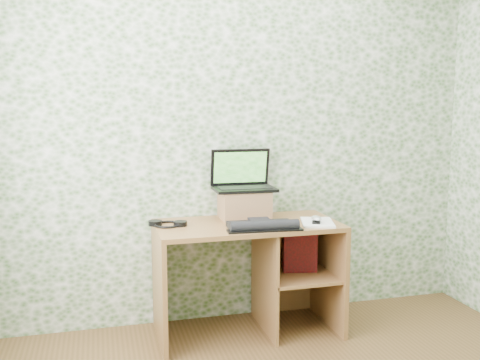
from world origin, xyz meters
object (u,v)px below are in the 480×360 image
object	(u,v)px
laptop	(243,180)
desk	(257,260)
keyboard	(262,225)
notepad	(317,222)
riser	(244,204)

from	to	relation	value
laptop	desk	bearing A→B (deg)	-67.89
laptop	keyboard	size ratio (longest dim) A/B	0.88
desk	notepad	size ratio (longest dim) A/B	4.19
desk	riser	world-z (taller)	riser
riser	laptop	world-z (taller)	laptop
desk	keyboard	xyz separation A→B (m)	(-0.03, -0.21, 0.29)
laptop	keyboard	xyz separation A→B (m)	(0.03, -0.37, -0.24)
keyboard	notepad	bearing A→B (deg)	10.92
desk	keyboard	distance (m)	0.36
desk	riser	bearing A→B (deg)	117.11
laptop	notepad	distance (m)	0.59
laptop	notepad	world-z (taller)	laptop
riser	laptop	size ratio (longest dim) A/B	0.77
desk	laptop	bearing A→B (deg)	110.33
keyboard	notepad	world-z (taller)	keyboard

